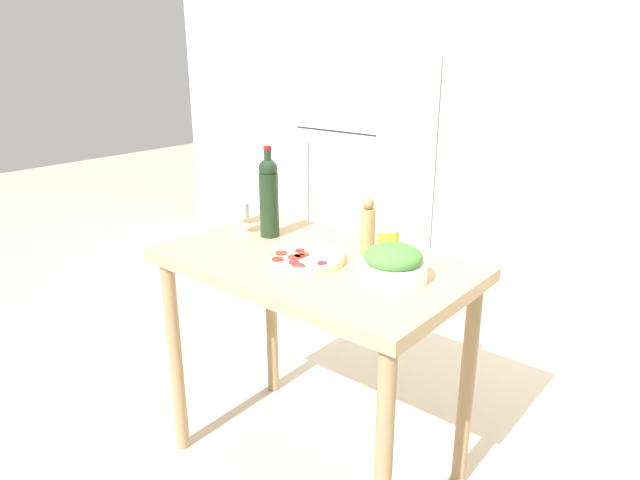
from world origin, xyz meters
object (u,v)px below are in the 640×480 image
wine_glass_far (237,204)px  salad_bowl (393,264)px  wine_glass_near (240,212)px  homemade_pizza (304,258)px  salt_canister (388,245)px  wine_bottle (269,196)px  refrigerator (367,179)px  pepper_mill (368,228)px

wine_glass_far → salad_bowl: (0.85, -0.09, -0.04)m
wine_glass_near → wine_glass_far: same height
homemade_pizza → wine_glass_near: bearing=169.0°
salad_bowl → salt_canister: size_ratio=1.69×
wine_bottle → salt_canister: size_ratio=2.73×
refrigerator → salad_bowl: (1.22, -1.60, 0.16)m
wine_glass_far → pepper_mill: 0.65m
wine_glass_far → homemade_pizza: wine_glass_far is taller
wine_glass_far → refrigerator: bearing=103.6°
wine_glass_near → pepper_mill: 0.56m
pepper_mill → salt_canister: size_ratio=1.62×
refrigerator → wine_glass_near: refrigerator is taller
pepper_mill → salt_canister: 0.12m
wine_glass_far → salad_bowl: size_ratio=0.59×
refrigerator → pepper_mill: refrigerator is taller
wine_glass_far → salt_canister: salt_canister is taller
wine_glass_far → salad_bowl: 0.86m
wine_bottle → salt_canister: 0.55m
refrigerator → wine_bottle: size_ratio=4.38×
homemade_pizza → pepper_mill: bearing=57.5°
pepper_mill → salt_canister: bearing=-13.8°
refrigerator → wine_glass_far: bearing=-76.4°
salt_canister → salad_bowl: bearing=-50.7°
pepper_mill → salt_canister: pepper_mill is taller
salad_bowl → homemade_pizza: 0.34m
salad_bowl → salt_canister: (-0.10, 0.12, 0.01)m
wine_bottle → wine_glass_near: 0.14m
wine_bottle → wine_glass_near: bearing=-151.9°
wine_bottle → wine_glass_near: size_ratio=2.75×
refrigerator → wine_glass_near: 1.66m
salad_bowl → refrigerator: bearing=127.3°
refrigerator → salad_bowl: bearing=-52.7°
pepper_mill → wine_glass_far: bearing=-175.2°
wine_glass_near → wine_bottle: bearing=28.1°
salt_canister → wine_bottle: bearing=-175.3°
wine_glass_near → salad_bowl: wine_glass_near is taller
pepper_mill → salt_canister: (0.11, -0.03, -0.04)m
refrigerator → pepper_mill: 1.79m
wine_glass_near → pepper_mill: size_ratio=0.61×
wine_bottle → salad_bowl: 0.65m
wine_glass_far → homemade_pizza: (0.52, -0.15, -0.08)m
homemade_pizza → salt_canister: size_ratio=2.15×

